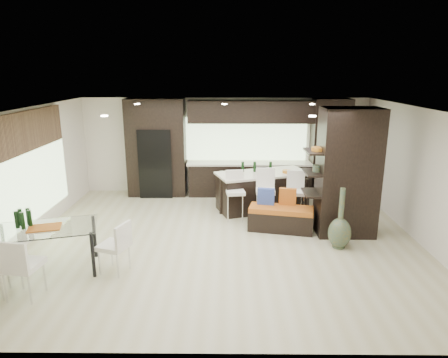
{
  "coord_description": "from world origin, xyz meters",
  "views": [
    {
      "loc": [
        0.08,
        -7.73,
        3.41
      ],
      "look_at": [
        0.0,
        0.6,
        1.15
      ],
      "focal_mm": 32.0,
      "sensor_mm": 36.0,
      "label": 1
    }
  ],
  "objects_px": {
    "bench": "(281,219)",
    "floor_vase": "(341,218)",
    "kitchen_island": "(262,191)",
    "chair_end": "(114,249)",
    "stool_right": "(295,201)",
    "stool_left": "(235,201)",
    "dining_table": "(47,250)",
    "stool_mid": "(265,200)",
    "chair_near": "(24,269)"
  },
  "relations": [
    {
      "from": "bench",
      "to": "floor_vase",
      "type": "bearing_deg",
      "value": -28.21
    },
    {
      "from": "kitchen_island",
      "to": "chair_end",
      "type": "height_order",
      "value": "kitchen_island"
    },
    {
      "from": "bench",
      "to": "chair_end",
      "type": "bearing_deg",
      "value": -136.36
    },
    {
      "from": "bench",
      "to": "chair_end",
      "type": "height_order",
      "value": "chair_end"
    },
    {
      "from": "kitchen_island",
      "to": "bench",
      "type": "height_order",
      "value": "kitchen_island"
    },
    {
      "from": "stool_right",
      "to": "chair_end",
      "type": "distance_m",
      "value": 4.38
    },
    {
      "from": "stool_right",
      "to": "chair_end",
      "type": "bearing_deg",
      "value": -136.7
    },
    {
      "from": "kitchen_island",
      "to": "stool_left",
      "type": "xyz_separation_m",
      "value": [
        -0.7,
        -0.8,
        -0.0
      ]
    },
    {
      "from": "stool_left",
      "to": "dining_table",
      "type": "height_order",
      "value": "stool_left"
    },
    {
      "from": "stool_mid",
      "to": "stool_right",
      "type": "relative_size",
      "value": 1.05
    },
    {
      "from": "floor_vase",
      "to": "stool_mid",
      "type": "bearing_deg",
      "value": 131.64
    },
    {
      "from": "floor_vase",
      "to": "chair_end",
      "type": "xyz_separation_m",
      "value": [
        -4.19,
        -1.04,
        -0.19
      ]
    },
    {
      "from": "stool_left",
      "to": "floor_vase",
      "type": "distance_m",
      "value": 2.55
    },
    {
      "from": "chair_near",
      "to": "kitchen_island",
      "type": "bearing_deg",
      "value": 53.33
    },
    {
      "from": "stool_mid",
      "to": "stool_right",
      "type": "xyz_separation_m",
      "value": [
        0.7,
        0.01,
        -0.02
      ]
    },
    {
      "from": "bench",
      "to": "stool_mid",
      "type": "bearing_deg",
      "value": 127.36
    },
    {
      "from": "floor_vase",
      "to": "kitchen_island",
      "type": "bearing_deg",
      "value": 120.07
    },
    {
      "from": "stool_left",
      "to": "dining_table",
      "type": "xyz_separation_m",
      "value": [
        -3.31,
        -2.56,
        -0.06
      ]
    },
    {
      "from": "stool_right",
      "to": "floor_vase",
      "type": "relative_size",
      "value": 0.76
    },
    {
      "from": "floor_vase",
      "to": "dining_table",
      "type": "xyz_separation_m",
      "value": [
        -5.35,
        -1.04,
        -0.21
      ]
    },
    {
      "from": "bench",
      "to": "dining_table",
      "type": "distance_m",
      "value": 4.72
    },
    {
      "from": "dining_table",
      "to": "chair_end",
      "type": "height_order",
      "value": "chair_end"
    },
    {
      "from": "kitchen_island",
      "to": "chair_near",
      "type": "bearing_deg",
      "value": -152.83
    },
    {
      "from": "floor_vase",
      "to": "chair_end",
      "type": "relative_size",
      "value": 1.45
    },
    {
      "from": "floor_vase",
      "to": "dining_table",
      "type": "relative_size",
      "value": 0.73
    },
    {
      "from": "stool_mid",
      "to": "floor_vase",
      "type": "xyz_separation_m",
      "value": [
        1.34,
        -1.51,
        0.13
      ]
    },
    {
      "from": "kitchen_island",
      "to": "stool_mid",
      "type": "bearing_deg",
      "value": -108.97
    },
    {
      "from": "floor_vase",
      "to": "chair_end",
      "type": "bearing_deg",
      "value": -166.02
    },
    {
      "from": "stool_mid",
      "to": "chair_near",
      "type": "relative_size",
      "value": 1.05
    },
    {
      "from": "stool_mid",
      "to": "chair_near",
      "type": "distance_m",
      "value": 5.23
    },
    {
      "from": "chair_near",
      "to": "stool_right",
      "type": "bearing_deg",
      "value": 42.82
    },
    {
      "from": "dining_table",
      "to": "chair_end",
      "type": "bearing_deg",
      "value": -15.92
    },
    {
      "from": "chair_near",
      "to": "chair_end",
      "type": "height_order",
      "value": "chair_near"
    },
    {
      "from": "kitchen_island",
      "to": "stool_mid",
      "type": "relative_size",
      "value": 2.31
    },
    {
      "from": "kitchen_island",
      "to": "stool_mid",
      "type": "distance_m",
      "value": 0.81
    },
    {
      "from": "stool_left",
      "to": "bench",
      "type": "bearing_deg",
      "value": -39.51
    },
    {
      "from": "stool_left",
      "to": "stool_right",
      "type": "height_order",
      "value": "stool_left"
    },
    {
      "from": "kitchen_island",
      "to": "dining_table",
      "type": "bearing_deg",
      "value": -159.01
    },
    {
      "from": "stool_right",
      "to": "bench",
      "type": "distance_m",
      "value": 0.78
    },
    {
      "from": "kitchen_island",
      "to": "bench",
      "type": "bearing_deg",
      "value": -97.37
    },
    {
      "from": "stool_mid",
      "to": "dining_table",
      "type": "relative_size",
      "value": 0.58
    },
    {
      "from": "kitchen_island",
      "to": "bench",
      "type": "relative_size",
      "value": 1.63
    },
    {
      "from": "stool_left",
      "to": "dining_table",
      "type": "distance_m",
      "value": 4.18
    },
    {
      "from": "stool_left",
      "to": "stool_right",
      "type": "bearing_deg",
      "value": -7.07
    },
    {
      "from": "chair_near",
      "to": "stool_left",
      "type": "bearing_deg",
      "value": 52.74
    },
    {
      "from": "floor_vase",
      "to": "chair_end",
      "type": "distance_m",
      "value": 4.32
    },
    {
      "from": "stool_left",
      "to": "stool_mid",
      "type": "relative_size",
      "value": 0.96
    },
    {
      "from": "dining_table",
      "to": "chair_near",
      "type": "xyz_separation_m",
      "value": [
        0.0,
        -0.81,
        0.06
      ]
    },
    {
      "from": "stool_right",
      "to": "chair_end",
      "type": "relative_size",
      "value": 1.1
    },
    {
      "from": "bench",
      "to": "chair_near",
      "type": "bearing_deg",
      "value": -135.41
    }
  ]
}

